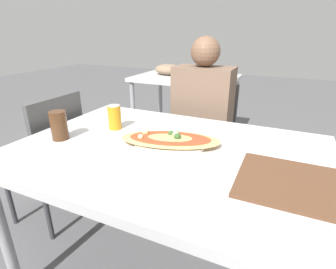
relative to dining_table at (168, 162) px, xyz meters
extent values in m
cube|color=silver|center=(0.00, 0.00, 0.04)|extent=(1.35, 0.93, 0.04)
cylinder|color=#99999E|center=(-0.62, -0.41, -0.32)|extent=(0.05, 0.05, 0.70)
cylinder|color=#99999E|center=(-0.62, 0.41, -0.32)|extent=(0.05, 0.05, 0.70)
cylinder|color=#99999E|center=(0.62, 0.41, -0.32)|extent=(0.05, 0.05, 0.70)
cube|color=#4C4C4C|center=(-0.07, 0.73, -0.21)|extent=(0.40, 0.40, 0.04)
cube|color=#4C4C4C|center=(-0.07, 0.91, 0.00)|extent=(0.38, 0.03, 0.39)
cylinder|color=#38383D|center=(0.10, 0.56, -0.45)|extent=(0.03, 0.03, 0.44)
cylinder|color=#38383D|center=(-0.24, 0.56, -0.45)|extent=(0.03, 0.03, 0.44)
cylinder|color=#38383D|center=(0.10, 0.90, -0.45)|extent=(0.03, 0.03, 0.44)
cylinder|color=#38383D|center=(-0.24, 0.90, -0.45)|extent=(0.03, 0.03, 0.44)
cube|color=#4C4C4C|center=(-0.93, 0.09, -0.21)|extent=(0.40, 0.40, 0.04)
cube|color=#4C4C4C|center=(-0.75, 0.09, 0.00)|extent=(0.03, 0.38, 0.39)
cylinder|color=#38383D|center=(-1.10, -0.08, -0.45)|extent=(0.03, 0.03, 0.44)
cylinder|color=#38383D|center=(-1.10, 0.26, -0.45)|extent=(0.03, 0.03, 0.44)
cylinder|color=#38383D|center=(-0.76, -0.08, -0.45)|extent=(0.03, 0.03, 0.44)
cylinder|color=#38383D|center=(-0.76, 0.26, -0.45)|extent=(0.03, 0.03, 0.44)
cylinder|color=#2D2D38|center=(0.02, 0.61, -0.43)|extent=(0.10, 0.10, 0.48)
cylinder|color=#2D2D38|center=(-0.15, 0.61, -0.43)|extent=(0.10, 0.10, 0.48)
cube|color=brown|center=(-0.07, 0.70, 0.07)|extent=(0.38, 0.21, 0.52)
sphere|color=brown|center=(-0.07, 0.70, 0.42)|extent=(0.18, 0.18, 0.18)
cylinder|color=white|center=(-0.01, 0.05, 0.07)|extent=(0.32, 0.32, 0.01)
ellipsoid|color=#E0AD66|center=(-0.01, 0.05, 0.09)|extent=(0.49, 0.32, 0.02)
ellipsoid|color=#B24223|center=(-0.01, 0.05, 0.09)|extent=(0.40, 0.26, 0.01)
sphere|color=#335928|center=(-0.02, 0.08, 0.10)|extent=(0.03, 0.03, 0.03)
sphere|color=beige|center=(0.01, 0.07, 0.10)|extent=(0.03, 0.03, 0.03)
sphere|color=#335928|center=(0.02, 0.05, 0.10)|extent=(0.03, 0.03, 0.03)
sphere|color=#335928|center=(0.00, 0.10, 0.10)|extent=(0.03, 0.03, 0.03)
sphere|color=beige|center=(-0.14, 0.05, 0.10)|extent=(0.03, 0.03, 0.03)
sphere|color=beige|center=(-0.13, -0.01, 0.10)|extent=(0.03, 0.03, 0.03)
cylinder|color=orange|center=(-0.35, 0.11, 0.13)|extent=(0.07, 0.07, 0.12)
cylinder|color=silver|center=(-0.35, 0.11, 0.19)|extent=(0.06, 0.06, 0.00)
cylinder|color=#4C2D19|center=(-0.50, -0.11, 0.13)|extent=(0.08, 0.08, 0.14)
cube|color=brown|center=(0.53, -0.08, 0.07)|extent=(0.41, 0.32, 0.01)
cube|color=silver|center=(-0.62, 1.83, 0.04)|extent=(1.10, 0.80, 0.04)
ellipsoid|color=#8C7259|center=(-0.84, 1.83, 0.12)|extent=(0.32, 0.24, 0.12)
cylinder|color=#99999E|center=(-1.12, 1.48, -0.32)|extent=(0.05, 0.05, 0.70)
cylinder|color=#99999E|center=(-0.12, 1.48, -0.32)|extent=(0.05, 0.05, 0.70)
cylinder|color=#99999E|center=(-1.12, 2.18, -0.32)|extent=(0.05, 0.05, 0.70)
cylinder|color=#99999E|center=(-0.12, 2.18, -0.32)|extent=(0.05, 0.05, 0.70)
camera|label=1|loc=(0.44, -0.94, 0.54)|focal=28.00mm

